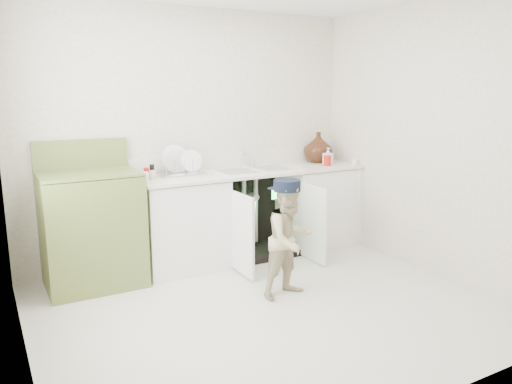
% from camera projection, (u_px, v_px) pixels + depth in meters
% --- Properties ---
extents(ground, '(3.50, 3.50, 0.00)m').
position_uv_depth(ground, '(267.00, 307.00, 3.99)').
color(ground, '#BCB6A5').
rests_on(ground, ground).
extents(room_shell, '(6.00, 5.50, 1.26)m').
position_uv_depth(room_shell, '(268.00, 152.00, 3.74)').
color(room_shell, '#EEE5CC').
rests_on(room_shell, ground).
extents(counter_run, '(2.44, 1.02, 1.24)m').
position_uv_depth(counter_run, '(256.00, 210.00, 5.21)').
color(counter_run, white).
rests_on(counter_run, ground).
extents(avocado_stove, '(0.82, 0.65, 1.27)m').
position_uv_depth(avocado_stove, '(92.00, 227.00, 4.37)').
color(avocado_stove, olive).
rests_on(avocado_stove, ground).
extents(repair_worker, '(0.59, 0.95, 0.99)m').
position_uv_depth(repair_worker, '(290.00, 238.00, 4.14)').
color(repair_worker, beige).
rests_on(repair_worker, ground).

